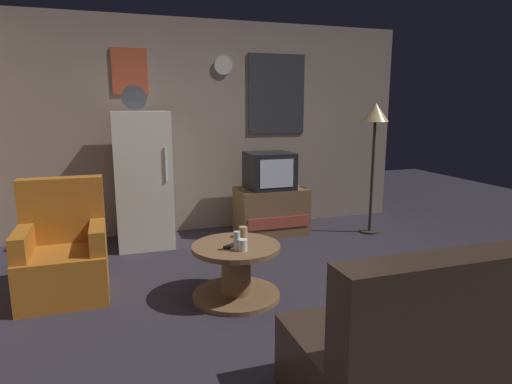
{
  "coord_description": "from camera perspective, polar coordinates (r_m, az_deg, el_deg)",
  "views": [
    {
      "loc": [
        -1.18,
        -2.99,
        1.57
      ],
      "look_at": [
        0.12,
        0.9,
        0.75
      ],
      "focal_mm": 30.83,
      "sensor_mm": 36.0,
      "label": 1
    }
  ],
  "objects": [
    {
      "name": "remote_control",
      "position": [
        3.53,
        -3.18,
        -6.98
      ],
      "size": [
        0.15,
        0.12,
        0.02
      ],
      "primitive_type": "cube",
      "rotation": [
        0.0,
        0.0,
        0.54
      ],
      "color": "black",
      "rests_on": "coffee_table"
    },
    {
      "name": "fridge",
      "position": [
        5.04,
        -14.5,
        1.62
      ],
      "size": [
        0.6,
        0.62,
        1.77
      ],
      "color": "silver",
      "rests_on": "ground_plane"
    },
    {
      "name": "standing_lamp",
      "position": [
        5.5,
        15.18,
        8.69
      ],
      "size": [
        0.32,
        0.32,
        1.59
      ],
      "color": "#332D28",
      "rests_on": "ground_plane"
    },
    {
      "name": "mug_ceramic_tan",
      "position": [
        3.78,
        -1.68,
        -5.18
      ],
      "size": [
        0.08,
        0.08,
        0.09
      ],
      "primitive_type": "cylinder",
      "color": "tan",
      "rests_on": "coffee_table"
    },
    {
      "name": "mug_ceramic_white",
      "position": [
        3.43,
        -1.75,
        -6.89
      ],
      "size": [
        0.08,
        0.08,
        0.09
      ],
      "primitive_type": "cylinder",
      "color": "silver",
      "rests_on": "coffee_table"
    },
    {
      "name": "coffee_table",
      "position": [
        3.66,
        -2.58,
        -10.24
      ],
      "size": [
        0.72,
        0.72,
        0.45
      ],
      "color": "brown",
      "rests_on": "ground_plane"
    },
    {
      "name": "crt_tv",
      "position": [
        5.32,
        1.74,
        2.79
      ],
      "size": [
        0.54,
        0.51,
        0.44
      ],
      "color": "black",
      "rests_on": "tv_stand"
    },
    {
      "name": "ground_plane",
      "position": [
        3.58,
        2.77,
        -14.73
      ],
      "size": [
        12.0,
        12.0,
        0.0
      ],
      "primitive_type": "plane",
      "color": "#2D2833"
    },
    {
      "name": "wine_glass",
      "position": [
        3.44,
        -2.49,
        -6.34
      ],
      "size": [
        0.05,
        0.05,
        0.15
      ],
      "primitive_type": "cylinder",
      "color": "silver",
      "rests_on": "coffee_table"
    },
    {
      "name": "tv_stand",
      "position": [
        5.42,
        1.96,
        -2.45
      ],
      "size": [
        0.84,
        0.53,
        0.56
      ],
      "color": "brown",
      "rests_on": "ground_plane"
    },
    {
      "name": "armchair",
      "position": [
        4.03,
        -23.67,
        -7.49
      ],
      "size": [
        0.68,
        0.68,
        0.96
      ],
      "color": "#B2661E",
      "rests_on": "ground_plane"
    },
    {
      "name": "couch",
      "position": [
        2.69,
        24.5,
        -17.62
      ],
      "size": [
        1.7,
        0.8,
        0.92
      ],
      "color": "#38281E",
      "rests_on": "ground_plane"
    },
    {
      "name": "wall_with_art",
      "position": [
        5.58,
        -6.28,
        8.36
      ],
      "size": [
        5.2,
        0.12,
        2.57
      ],
      "color": "gray",
      "rests_on": "ground_plane"
    }
  ]
}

